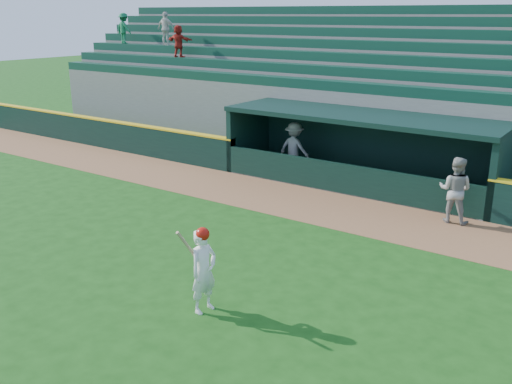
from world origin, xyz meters
TOP-DOWN VIEW (x-y plane):
  - ground at (0.00, 0.00)m, footprint 120.00×120.00m
  - warning_track at (0.00, 4.90)m, footprint 40.00×3.00m
  - field_wall_left at (-12.25, 6.55)m, footprint 15.50×0.30m
  - wall_stripe_left at (-12.25, 6.55)m, footprint 15.50×0.32m
  - dugout_player_front at (3.78, 5.88)m, footprint 0.95×0.75m
  - dugout_player_inside at (-2.61, 7.76)m, footprint 1.24×0.75m
  - dugout at (0.00, 8.00)m, footprint 9.40×2.80m
  - stands at (-0.01, 12.57)m, footprint 34.50×6.25m
  - batter_at_plate at (1.30, -2.03)m, footprint 0.51×0.81m

SIDE VIEW (x-z plane):
  - ground at x=0.00m, z-range 0.00..0.00m
  - warning_track at x=0.00m, z-range 0.00..0.01m
  - field_wall_left at x=-12.25m, z-range 0.00..1.20m
  - batter_at_plate at x=1.30m, z-range 0.00..1.77m
  - dugout_player_inside at x=-2.61m, z-range 0.00..1.88m
  - dugout_player_front at x=3.78m, z-range 0.00..1.89m
  - wall_stripe_left at x=-12.25m, z-range 1.20..1.26m
  - dugout at x=0.00m, z-range 0.13..2.59m
  - stands at x=-0.01m, z-range -1.16..5.95m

